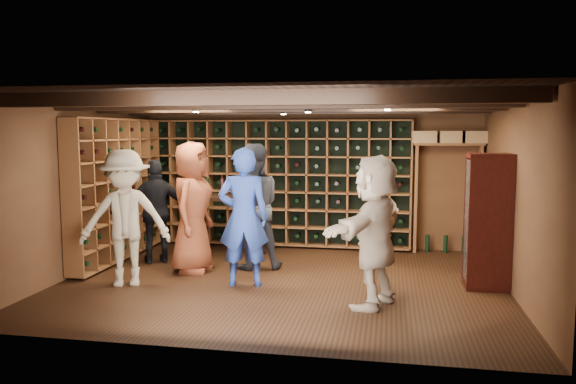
% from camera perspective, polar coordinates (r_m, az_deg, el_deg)
% --- Properties ---
extents(ground, '(6.00, 6.00, 0.00)m').
position_cam_1_polar(ground, '(7.85, -0.64, -9.08)').
color(ground, black).
rests_on(ground, ground).
extents(room_shell, '(6.00, 6.00, 6.00)m').
position_cam_1_polar(room_shell, '(7.63, -0.59, 8.85)').
color(room_shell, brown).
rests_on(room_shell, ground).
extents(wine_rack_back, '(4.65, 0.30, 2.20)m').
position_cam_1_polar(wine_rack_back, '(10.00, -1.05, 0.94)').
color(wine_rack_back, brown).
rests_on(wine_rack_back, ground).
extents(wine_rack_left, '(0.30, 2.65, 2.20)m').
position_cam_1_polar(wine_rack_left, '(9.34, -16.94, 0.30)').
color(wine_rack_left, brown).
rests_on(wine_rack_left, ground).
extents(crate_shelf, '(1.20, 0.32, 2.07)m').
position_cam_1_polar(crate_shelf, '(9.81, 16.00, 3.05)').
color(crate_shelf, brown).
rests_on(crate_shelf, ground).
extents(display_cabinet, '(0.55, 0.50, 1.75)m').
position_cam_1_polar(display_cabinet, '(7.83, 19.58, -3.07)').
color(display_cabinet, black).
rests_on(display_cabinet, ground).
extents(man_blue_shirt, '(0.75, 0.56, 1.85)m').
position_cam_1_polar(man_blue_shirt, '(7.51, -4.54, -2.57)').
color(man_blue_shirt, navy).
rests_on(man_blue_shirt, ground).
extents(man_grey_suit, '(1.10, 0.97, 1.88)m').
position_cam_1_polar(man_grey_suit, '(8.44, -3.65, -1.47)').
color(man_grey_suit, black).
rests_on(man_grey_suit, ground).
extents(guest_red_floral, '(0.64, 0.95, 1.92)m').
position_cam_1_polar(guest_red_floral, '(8.34, -9.74, -1.53)').
color(guest_red_floral, maroon).
rests_on(guest_red_floral, ground).
extents(guest_woman_black, '(1.03, 0.82, 1.63)m').
position_cam_1_polar(guest_woman_black, '(9.02, -13.19, -1.94)').
color(guest_woman_black, black).
rests_on(guest_woman_black, ground).
extents(guest_khaki, '(1.34, 1.03, 1.82)m').
position_cam_1_polar(guest_khaki, '(7.81, -16.23, -2.56)').
color(guest_khaki, gray).
rests_on(guest_khaki, ground).
extents(guest_beige, '(1.14, 1.74, 1.80)m').
position_cam_1_polar(guest_beige, '(6.69, 8.81, -3.94)').
color(guest_beige, tan).
rests_on(guest_beige, ground).
extents(tasting_table, '(1.41, 0.83, 1.28)m').
position_cam_1_polar(tasting_table, '(9.36, -6.53, -1.17)').
color(tasting_table, black).
rests_on(tasting_table, ground).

